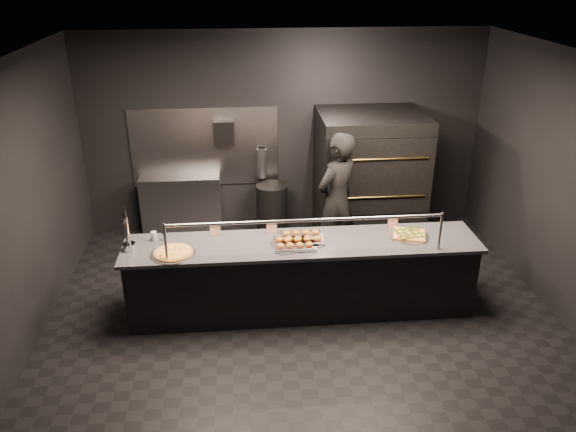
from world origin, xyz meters
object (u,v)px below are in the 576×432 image
object	(u,v)px
beer_tap	(128,237)
service_counter	(302,276)
round_pizza	(173,253)
trash_bin	(272,209)
prep_shelf	(181,204)
worker	(336,201)
fire_extinguisher	(262,163)
slider_tray_b	(302,237)
towel_dispenser	(224,132)
square_pizza	(409,235)
pizza_oven	(369,177)
slider_tray_a	(294,243)

from	to	relation	value
beer_tap	service_counter	bearing A→B (deg)	0.16
round_pizza	trash_bin	distance (m)	2.65
trash_bin	prep_shelf	bearing A→B (deg)	172.19
service_counter	worker	distance (m)	1.34
fire_extinguisher	worker	bearing A→B (deg)	-54.10
fire_extinguisher	prep_shelf	bearing A→B (deg)	-176.34
beer_tap	slider_tray_b	distance (m)	1.96
towel_dispenser	square_pizza	bearing A→B (deg)	-47.33
fire_extinguisher	square_pizza	xyz separation A→B (m)	(1.62, -2.36, -0.12)
beer_tap	round_pizza	world-z (taller)	beer_tap
prep_shelf	trash_bin	world-z (taller)	prep_shelf
square_pizza	round_pizza	bearing A→B (deg)	-176.00
towel_dispenser	worker	xyz separation A→B (m)	(1.49, -1.28, -0.61)
pizza_oven	square_pizza	xyz separation A→B (m)	(0.07, -1.86, -0.03)
worker	trash_bin	bearing A→B (deg)	-90.83
square_pizza	trash_bin	xyz separation A→B (m)	(-1.49, 2.09, -0.54)
slider_tray_a	service_counter	bearing A→B (deg)	34.11
service_counter	pizza_oven	xyz separation A→B (m)	(1.20, 1.90, 0.50)
prep_shelf	worker	distance (m)	2.55
beer_tap	trash_bin	xyz separation A→B (m)	(1.73, 2.14, -0.68)
slider_tray_a	slider_tray_b	size ratio (longest dim) A/B	0.97
slider_tray_a	trash_bin	distance (m)	2.27
fire_extinguisher	trash_bin	world-z (taller)	fire_extinguisher
beer_tap	worker	world-z (taller)	worker
service_counter	slider_tray_a	bearing A→B (deg)	-145.89
fire_extinguisher	slider_tray_a	xyz separation A→B (m)	(0.25, -2.47, -0.11)
square_pizza	worker	size ratio (longest dim) A/B	0.25
service_counter	slider_tray_a	xyz separation A→B (m)	(-0.10, -0.07, 0.48)
fire_extinguisher	slider_tray_a	world-z (taller)	fire_extinguisher
pizza_oven	prep_shelf	distance (m)	2.88
prep_shelf	slider_tray_b	size ratio (longest dim) A/B	2.09
service_counter	slider_tray_b	distance (m)	0.49
towel_dispenser	worker	bearing A→B (deg)	-40.80
service_counter	fire_extinguisher	size ratio (longest dim) A/B	8.12
beer_tap	square_pizza	bearing A→B (deg)	0.82
worker	towel_dispenser	bearing A→B (deg)	-79.83
service_counter	beer_tap	world-z (taller)	beer_tap
towel_dispenser	slider_tray_a	size ratio (longest dim) A/B	0.63
towel_dispenser	fire_extinguisher	world-z (taller)	towel_dispenser
beer_tap	worker	distance (m)	2.77
worker	beer_tap	bearing A→B (deg)	-15.31
pizza_oven	trash_bin	distance (m)	1.55
prep_shelf	slider_tray_b	xyz separation A→B (m)	(1.60, -2.25, 0.50)
fire_extinguisher	beer_tap	size ratio (longest dim) A/B	0.93
service_counter	prep_shelf	bearing A→B (deg)	124.59
prep_shelf	beer_tap	distance (m)	2.43
pizza_oven	worker	size ratio (longest dim) A/B	1.02
prep_shelf	pizza_oven	bearing A→B (deg)	-8.54
service_counter	round_pizza	world-z (taller)	service_counter
trash_bin	pizza_oven	bearing A→B (deg)	-9.24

